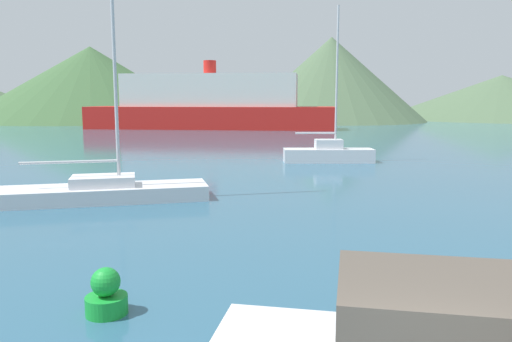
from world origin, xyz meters
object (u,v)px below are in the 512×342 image
sailboat_inner (104,189)px  ferry_distant (210,105)px  buoy_marker (106,295)px  sailboat_middle (329,153)px

sailboat_inner → ferry_distant: 43.55m
sailboat_inner → buoy_marker: 9.87m
ferry_distant → sailboat_inner: bearing=-83.0°
sailboat_middle → ferry_distant: (-6.34, 33.27, 2.33)m
sailboat_middle → ferry_distant: 33.95m
sailboat_middle → buoy_marker: size_ratio=10.78×
buoy_marker → sailboat_inner: bearing=101.2°
sailboat_inner → sailboat_middle: size_ratio=1.32×
sailboat_middle → sailboat_inner: bearing=-131.9°
sailboat_inner → buoy_marker: sailboat_inner is taller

